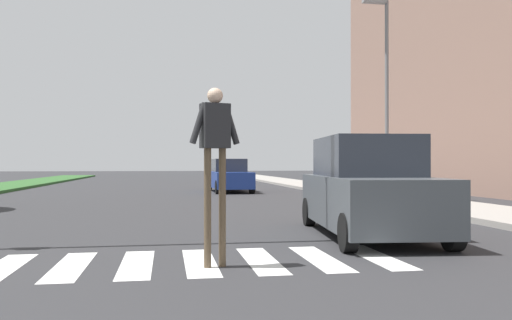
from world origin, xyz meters
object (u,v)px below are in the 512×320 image
at_px(street_lamp_right, 384,80).
at_px(pedestrian_performer, 215,147).
at_px(suv_crossing, 368,189).
at_px(sedan_midblock, 229,176).

bearing_deg(street_lamp_right, pedestrian_performer, -123.00).
xyz_separation_m(street_lamp_right, pedestrian_performer, (-7.44, -11.46, -2.93)).
bearing_deg(suv_crossing, sedan_midblock, 92.85).
height_order(street_lamp_right, sedan_midblock, street_lamp_right).
bearing_deg(street_lamp_right, sedan_midblock, 122.88).
xyz_separation_m(suv_crossing, sedan_midblock, (-0.82, 16.52, -0.16)).
bearing_deg(suv_crossing, pedestrian_performer, -141.11).
relative_size(street_lamp_right, sedan_midblock, 1.62).
bearing_deg(sedan_midblock, street_lamp_right, -57.12).
distance_m(street_lamp_right, pedestrian_performer, 13.97).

